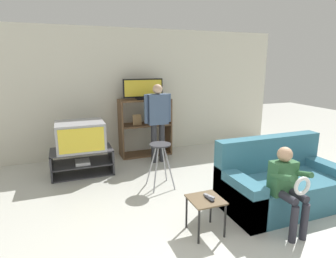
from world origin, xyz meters
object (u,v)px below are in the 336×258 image
object	(u,v)px
tv_stand	(82,162)
folding_stool	(160,153)
remote_control_black	(209,199)
remote_control_white	(209,196)
television_main	(80,136)
couch	(280,184)
media_shelf	(145,127)
snack_table	(206,204)
television_flat	(143,90)
person_seated_child	(287,183)
person_standing_adult	(158,116)

from	to	relation	value
tv_stand	folding_stool	size ratio (longest dim) A/B	1.47
remote_control_black	remote_control_white	world-z (taller)	same
television_main	couch	size ratio (longest dim) A/B	0.48
media_shelf	snack_table	world-z (taller)	media_shelf
folding_stool	remote_control_black	size ratio (longest dim) A/B	4.90
media_shelf	remote_control_black	distance (m)	3.02
remote_control_white	couch	size ratio (longest dim) A/B	0.09
television_main	television_flat	bearing A→B (deg)	24.56
folding_stool	television_main	bearing A→B (deg)	137.64
couch	remote_control_white	bearing A→B (deg)	-170.21
tv_stand	couch	bearing A→B (deg)	-40.63
media_shelf	television_flat	bearing A→B (deg)	-140.97
folding_stool	remote_control_black	world-z (taller)	folding_stool
television_main	remote_control_black	bearing A→B (deg)	-63.26
television_main	person_seated_child	size ratio (longest dim) A/B	0.81
folding_stool	person_seated_child	xyz separation A→B (m)	(0.96, -1.63, 0.03)
television_main	remote_control_white	bearing A→B (deg)	-62.16
tv_stand	remote_control_black	world-z (taller)	tv_stand
person_standing_adult	couch	bearing A→B (deg)	-65.54
media_shelf	remote_control_white	xyz separation A→B (m)	(-0.10, -2.96, -0.17)
television_flat	remote_control_black	world-z (taller)	television_flat
television_flat	tv_stand	bearing A→B (deg)	-154.78
snack_table	tv_stand	bearing A→B (deg)	116.75
remote_control_white	couch	distance (m)	1.25
tv_stand	media_shelf	bearing A→B (deg)	25.60
media_shelf	remote_control_white	size ratio (longest dim) A/B	8.25
person_standing_adult	person_seated_child	xyz separation A→B (m)	(0.62, -2.73, -0.33)
snack_table	couch	size ratio (longest dim) A/B	0.25
folding_stool	person_seated_child	distance (m)	1.89
remote_control_black	television_main	bearing A→B (deg)	110.83
snack_table	person_standing_adult	world-z (taller)	person_standing_adult
remote_control_black	person_standing_adult	world-z (taller)	person_standing_adult
tv_stand	person_standing_adult	world-z (taller)	person_standing_adult
television_main	media_shelf	bearing A→B (deg)	24.96
television_flat	remote_control_black	distance (m)	3.14
remote_control_black	person_standing_adult	xyz separation A→B (m)	(0.24, 2.49, 0.49)
person_standing_adult	television_flat	bearing A→B (deg)	105.66
television_main	television_flat	size ratio (longest dim) A/B	0.97
television_main	tv_stand	bearing A→B (deg)	-93.96
television_main	remote_control_white	size ratio (longest dim) A/B	5.54
television_main	person_standing_adult	world-z (taller)	person_standing_adult
remote_control_white	folding_stool	bearing A→B (deg)	73.72
folding_stool	person_seated_child	world-z (taller)	person_seated_child
person_standing_adult	tv_stand	bearing A→B (deg)	-175.43
folding_stool	snack_table	xyz separation A→B (m)	(0.07, -1.35, -0.20)
television_flat	person_standing_adult	bearing A→B (deg)	-74.34
remote_control_white	person_seated_child	world-z (taller)	person_seated_child
person_standing_adult	person_seated_child	world-z (taller)	person_standing_adult
snack_table	remote_control_white	size ratio (longest dim) A/B	2.93
media_shelf	person_seated_child	distance (m)	3.34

